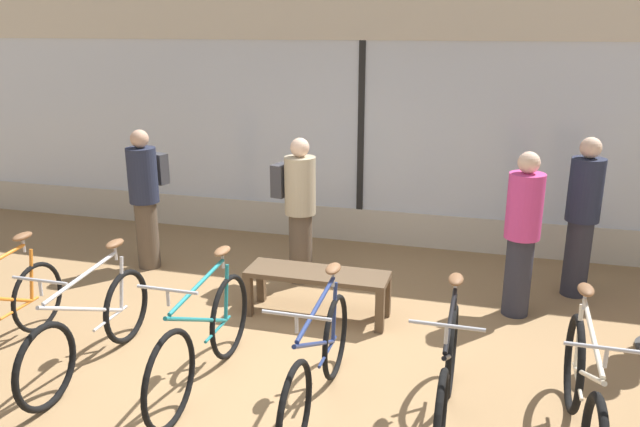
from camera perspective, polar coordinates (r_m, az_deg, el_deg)
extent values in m
plane|color=#99754C|center=(5.40, -4.36, -14.15)|extent=(24.00, 24.00, 0.00)
cube|color=beige|center=(8.33, 3.63, -1.03)|extent=(12.00, 0.08, 0.45)
cube|color=silver|center=(8.03, 3.81, 7.84)|extent=(12.00, 0.04, 2.15)
cube|color=beige|center=(7.93, 4.01, 17.70)|extent=(12.00, 0.08, 0.60)
cube|color=black|center=(8.00, 3.76, 7.81)|extent=(0.08, 0.02, 2.15)
torus|color=black|center=(6.46, -24.40, -6.99)|extent=(0.04, 0.67, 0.67)
cylinder|color=orange|center=(6.34, -24.88, -5.13)|extent=(0.03, 0.11, 0.49)
cylinder|color=orange|center=(6.30, -25.76, -7.77)|extent=(0.03, 0.47, 0.03)
cylinder|color=#B2B2B7|center=(6.21, -25.47, -2.60)|extent=(0.02, 0.02, 0.14)
ellipsoid|color=brown|center=(6.19, -25.56, -1.90)|extent=(0.11, 0.22, 0.06)
torus|color=black|center=(5.96, -17.28, -8.11)|extent=(0.05, 0.68, 0.68)
torus|color=black|center=(5.20, -23.79, -12.70)|extent=(0.05, 0.68, 0.68)
cylinder|color=#BCBCC1|center=(5.44, -20.79, -8.18)|extent=(0.03, 1.01, 0.51)
cylinder|color=#BCBCC1|center=(5.84, -17.69, -6.12)|extent=(0.03, 0.11, 0.49)
cylinder|color=#BCBCC1|center=(5.35, -20.90, -5.38)|extent=(0.03, 0.94, 0.10)
cylinder|color=#BCBCC1|center=(5.78, -18.59, -9.05)|extent=(0.03, 0.49, 0.03)
cylinder|color=#B2B2B7|center=(5.70, -18.19, -3.39)|extent=(0.02, 0.02, 0.14)
ellipsoid|color=brown|center=(5.67, -18.26, -2.63)|extent=(0.11, 0.22, 0.06)
cylinder|color=#B2B2B7|center=(4.98, -24.18, -6.24)|extent=(0.02, 0.02, 0.12)
cylinder|color=#ADADB2|center=(4.96, -24.26, -5.60)|extent=(0.46, 0.02, 0.02)
torus|color=black|center=(5.50, -8.28, -9.30)|extent=(0.04, 0.73, 0.73)
torus|color=black|center=(4.69, -13.57, -14.59)|extent=(0.04, 0.73, 0.73)
cylinder|color=#1E7A7F|center=(4.95, -11.05, -9.51)|extent=(0.03, 0.98, 0.51)
cylinder|color=#1E7A7F|center=(5.37, -8.56, -7.18)|extent=(0.03, 0.11, 0.49)
cylinder|color=#1E7A7F|center=(4.86, -11.07, -6.45)|extent=(0.03, 0.91, 0.10)
cylinder|color=#1E7A7F|center=(5.31, -9.32, -10.36)|extent=(0.03, 0.47, 0.03)
cylinder|color=#B2B2B7|center=(5.22, -8.89, -4.24)|extent=(0.02, 0.02, 0.14)
ellipsoid|color=brown|center=(5.19, -8.93, -3.41)|extent=(0.11, 0.22, 0.06)
cylinder|color=#B2B2B7|center=(4.46, -13.74, -7.49)|extent=(0.02, 0.02, 0.12)
cylinder|color=#ADADB2|center=(4.43, -13.79, -6.78)|extent=(0.46, 0.02, 0.02)
torus|color=black|center=(5.16, 1.41, -11.22)|extent=(0.04, 0.70, 0.70)
torus|color=black|center=(4.28, -2.32, -17.72)|extent=(0.04, 0.70, 0.70)
cylinder|color=navy|center=(4.56, -0.40, -11.83)|extent=(0.03, 1.01, 0.51)
cylinder|color=navy|center=(5.02, 1.31, -9.00)|extent=(0.03, 0.11, 0.49)
cylinder|color=navy|center=(4.46, -0.30, -8.56)|extent=(0.03, 0.93, 0.10)
cylinder|color=navy|center=(4.96, 0.70, -12.49)|extent=(0.03, 0.49, 0.03)
cylinder|color=#B2B2B7|center=(4.86, 1.22, -5.91)|extent=(0.02, 0.02, 0.14)
ellipsoid|color=brown|center=(4.83, 1.23, -5.04)|extent=(0.11, 0.22, 0.06)
cylinder|color=#B2B2B7|center=(4.02, -2.16, -10.07)|extent=(0.02, 0.02, 0.12)
cylinder|color=#ADADB2|center=(3.99, -2.17, -9.30)|extent=(0.46, 0.02, 0.02)
torus|color=black|center=(5.03, 11.93, -12.20)|extent=(0.05, 0.73, 0.73)
torus|color=black|center=(4.20, 10.88, -18.58)|extent=(0.05, 0.73, 0.73)
cylinder|color=black|center=(4.45, 11.60, -12.74)|extent=(0.03, 0.92, 0.51)
cylinder|color=black|center=(4.88, 12.07, -9.96)|extent=(0.03, 0.11, 0.49)
cylinder|color=black|center=(4.35, 11.85, -9.39)|extent=(0.03, 0.84, 0.10)
cylinder|color=black|center=(4.84, 11.73, -13.44)|extent=(0.03, 0.44, 0.03)
cylinder|color=#B2B2B7|center=(4.72, 12.26, -6.81)|extent=(0.02, 0.02, 0.14)
ellipsoid|color=brown|center=(4.69, 12.32, -5.91)|extent=(0.11, 0.22, 0.06)
cylinder|color=#B2B2B7|center=(3.93, 11.46, -10.80)|extent=(0.02, 0.02, 0.12)
cylinder|color=#ADADB2|center=(3.90, 11.51, -10.01)|extent=(0.46, 0.02, 0.02)
torus|color=black|center=(5.12, 22.21, -12.58)|extent=(0.05, 0.74, 0.74)
cylinder|color=beige|center=(4.50, 23.30, -13.44)|extent=(0.03, 1.01, 0.51)
cylinder|color=beige|center=(4.97, 22.56, -10.38)|extent=(0.03, 0.11, 0.49)
cylinder|color=beige|center=(4.40, 23.67, -10.14)|extent=(0.03, 0.94, 0.10)
cylinder|color=beige|center=(4.91, 22.50, -13.95)|extent=(0.03, 0.49, 0.03)
cylinder|color=#B2B2B7|center=(4.81, 23.03, -7.30)|extent=(0.02, 0.02, 0.14)
ellipsoid|color=brown|center=(4.78, 23.14, -6.42)|extent=(0.11, 0.22, 0.06)
cylinder|color=#B2B2B7|center=(3.95, 24.68, -11.90)|extent=(0.02, 0.02, 0.12)
cylinder|color=#ADADB2|center=(3.92, 24.79, -11.13)|extent=(0.46, 0.02, 0.02)
cube|color=brown|center=(6.12, -0.25, -5.56)|extent=(1.40, 0.44, 0.05)
cube|color=brown|center=(6.26, -6.58, -7.49)|extent=(0.08, 0.08, 0.42)
cube|color=brown|center=(5.92, 5.49, -8.93)|extent=(0.08, 0.08, 0.42)
cube|color=brown|center=(6.56, -5.40, -6.26)|extent=(0.08, 0.08, 0.42)
cube|color=brown|center=(6.24, 6.09, -7.53)|extent=(0.08, 0.08, 0.42)
cylinder|color=#2D2D38|center=(6.48, 17.63, -5.49)|extent=(0.28, 0.28, 0.81)
cylinder|color=#D13D84|center=(6.25, 18.21, 0.65)|extent=(0.37, 0.37, 0.64)
sphere|color=beige|center=(6.15, 18.57, 4.43)|extent=(0.21, 0.21, 0.21)
cube|color=#38383D|center=(6.47, 18.00, 1.50)|extent=(0.25, 0.16, 0.36)
cylinder|color=brown|center=(7.64, -15.49, -1.88)|extent=(0.32, 0.32, 0.81)
cylinder|color=#23283D|center=(7.45, -15.93, 3.38)|extent=(0.42, 0.42, 0.64)
sphere|color=tan|center=(7.37, -16.19, 6.58)|extent=(0.21, 0.21, 0.21)
cube|color=#38383D|center=(7.61, -14.64, 4.00)|extent=(0.27, 0.20, 0.36)
cylinder|color=#2D2D38|center=(7.15, 22.43, -3.77)|extent=(0.35, 0.35, 0.83)
cylinder|color=#23283D|center=(6.94, 23.11, 2.00)|extent=(0.46, 0.46, 0.66)
sphere|color=beige|center=(6.85, 23.53, 5.53)|extent=(0.21, 0.21, 0.21)
cylinder|color=brown|center=(6.97, -1.77, -3.12)|extent=(0.31, 0.31, 0.80)
cylinder|color=tan|center=(6.76, -1.83, 2.57)|extent=(0.41, 0.41, 0.63)
sphere|color=beige|center=(6.67, -1.86, 6.05)|extent=(0.21, 0.21, 0.21)
cube|color=#38383D|center=(6.87, -3.55, 3.06)|extent=(0.19, 0.27, 0.36)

